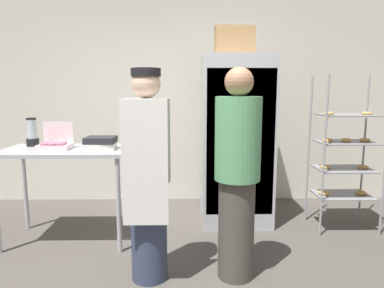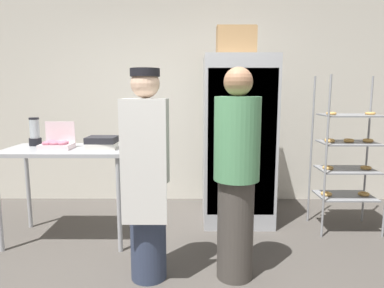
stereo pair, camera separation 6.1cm
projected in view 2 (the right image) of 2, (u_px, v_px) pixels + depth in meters
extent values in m
cube|color=silver|center=(182.00, 88.00, 4.58)|extent=(6.40, 0.12, 3.06)
cube|color=#ADAFB5|center=(237.00, 140.00, 3.87)|extent=(0.77, 0.74, 1.86)
cube|color=#93959B|center=(242.00, 144.00, 3.51)|extent=(0.70, 0.02, 1.52)
cylinder|color=silver|center=(222.00, 141.00, 3.48)|extent=(0.02, 0.02, 0.91)
cylinder|color=#93969B|center=(326.00, 158.00, 3.39)|extent=(0.02, 0.02, 1.64)
cylinder|color=#93969B|center=(311.00, 151.00, 3.82)|extent=(0.02, 0.02, 1.64)
cylinder|color=#93969B|center=(367.00, 151.00, 3.81)|extent=(0.02, 0.02, 1.64)
cube|color=gray|center=(345.00, 196.00, 3.67)|extent=(0.57, 0.40, 0.01)
torus|color=#DBA351|center=(326.00, 194.00, 3.67)|extent=(0.11, 0.11, 0.03)
torus|color=#DBA351|center=(364.00, 194.00, 3.66)|extent=(0.11, 0.11, 0.03)
cube|color=gray|center=(347.00, 170.00, 3.63)|extent=(0.57, 0.40, 0.01)
torus|color=#DBA351|center=(328.00, 168.00, 3.62)|extent=(0.11, 0.11, 0.03)
torus|color=#DBA351|center=(366.00, 168.00, 3.62)|extent=(0.11, 0.11, 0.03)
cube|color=gray|center=(349.00, 143.00, 3.58)|extent=(0.57, 0.40, 0.01)
torus|color=#DBA351|center=(330.00, 141.00, 3.58)|extent=(0.10, 0.10, 0.03)
torus|color=#DBA351|center=(349.00, 141.00, 3.58)|extent=(0.10, 0.10, 0.03)
torus|color=#DBA351|center=(368.00, 141.00, 3.58)|extent=(0.10, 0.10, 0.03)
cube|color=gray|center=(351.00, 115.00, 3.54)|extent=(0.57, 0.40, 0.01)
torus|color=#DBA351|center=(331.00, 113.00, 3.53)|extent=(0.10, 0.10, 0.03)
torus|color=#DBA351|center=(370.00, 113.00, 3.53)|extent=(0.10, 0.10, 0.03)
cube|color=#ADAFB5|center=(67.00, 150.00, 3.34)|extent=(1.19, 0.65, 0.04)
cylinder|color=#ADAFB5|center=(119.00, 205.00, 3.13)|extent=(0.04, 0.04, 0.89)
cylinder|color=#ADAFB5|center=(28.00, 188.00, 3.70)|extent=(0.04, 0.04, 0.89)
cylinder|color=#ADAFB5|center=(131.00, 188.00, 3.70)|extent=(0.04, 0.04, 0.89)
cube|color=silver|center=(57.00, 146.00, 3.29)|extent=(0.30, 0.21, 0.05)
cube|color=silver|center=(60.00, 132.00, 3.38)|extent=(0.29, 0.01, 0.21)
torus|color=#C66B84|center=(47.00, 143.00, 3.24)|extent=(0.09, 0.09, 0.03)
torus|color=#C66B84|center=(54.00, 143.00, 3.24)|extent=(0.09, 0.09, 0.03)
torus|color=#C66B84|center=(62.00, 143.00, 3.24)|extent=(0.09, 0.09, 0.03)
torus|color=#C66B84|center=(49.00, 142.00, 3.29)|extent=(0.09, 0.09, 0.03)
torus|color=#C66B84|center=(57.00, 142.00, 3.29)|extent=(0.09, 0.09, 0.03)
torus|color=#C66B84|center=(64.00, 142.00, 3.29)|extent=(0.09, 0.09, 0.03)
torus|color=#C66B84|center=(51.00, 142.00, 3.34)|extent=(0.09, 0.09, 0.03)
cylinder|color=black|center=(35.00, 142.00, 3.51)|extent=(0.12, 0.12, 0.08)
cylinder|color=#B2BCC1|center=(34.00, 129.00, 3.49)|extent=(0.10, 0.10, 0.19)
cylinder|color=black|center=(34.00, 118.00, 3.47)|extent=(0.10, 0.10, 0.02)
cube|color=silver|center=(102.00, 146.00, 3.30)|extent=(0.29, 0.26, 0.06)
cube|color=#232328|center=(102.00, 140.00, 3.29)|extent=(0.28, 0.24, 0.06)
cube|color=#A87F51|center=(236.00, 42.00, 3.66)|extent=(0.41, 0.31, 0.29)
cube|color=#977249|center=(236.00, 27.00, 3.64)|extent=(0.41, 0.16, 0.02)
cylinder|color=#333D56|center=(148.00, 230.00, 2.69)|extent=(0.28, 0.28, 0.80)
cylinder|color=beige|center=(146.00, 140.00, 2.59)|extent=(0.35, 0.35, 0.63)
sphere|color=beige|center=(145.00, 84.00, 2.52)|extent=(0.22, 0.22, 0.22)
cube|color=white|center=(143.00, 163.00, 2.42)|extent=(0.33, 0.02, 0.91)
cylinder|color=black|center=(145.00, 72.00, 2.51)|extent=(0.22, 0.22, 0.06)
cylinder|color=#47423D|center=(235.00, 229.00, 2.70)|extent=(0.28, 0.28, 0.80)
cylinder|color=#569966|center=(237.00, 139.00, 2.59)|extent=(0.35, 0.35, 0.64)
sphere|color=#9E7051|center=(238.00, 82.00, 2.53)|extent=(0.22, 0.22, 0.22)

